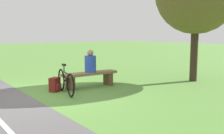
# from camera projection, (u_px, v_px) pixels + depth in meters

# --- Properties ---
(ground_plane) EXTENTS (80.00, 80.00, 0.00)m
(ground_plane) POSITION_uv_depth(u_px,v_px,m) (31.00, 99.00, 6.78)
(ground_plane) COLOR #548438
(bench) EXTENTS (1.87, 0.49, 0.48)m
(bench) POSITION_uv_depth(u_px,v_px,m) (90.00, 77.00, 8.22)
(bench) COLOR brown
(bench) RESTS_ON ground_plane
(person_seated) EXTENTS (0.38, 0.38, 0.71)m
(person_seated) POSITION_uv_depth(u_px,v_px,m) (90.00, 63.00, 8.17)
(person_seated) COLOR #2847B7
(person_seated) RESTS_ON bench
(bicycle) EXTENTS (0.40, 1.58, 0.83)m
(bicycle) POSITION_uv_depth(u_px,v_px,m) (66.00, 81.00, 7.36)
(bicycle) COLOR black
(bicycle) RESTS_ON ground_plane
(backpack) EXTENTS (0.38, 0.36, 0.41)m
(backpack) POSITION_uv_depth(u_px,v_px,m) (55.00, 85.00, 7.62)
(backpack) COLOR maroon
(backpack) RESTS_ON ground_plane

